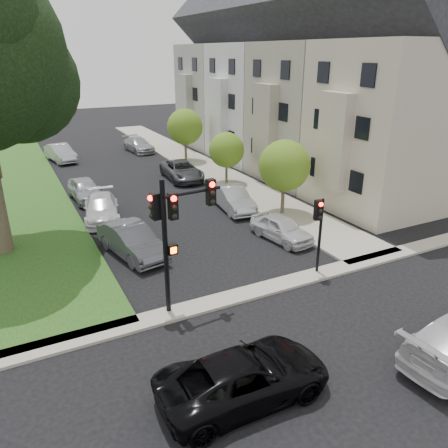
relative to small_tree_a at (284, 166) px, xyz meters
name	(u,v)px	position (x,y,z in m)	size (l,w,h in m)	color
ground	(284,316)	(-6.20, -9.30, -3.06)	(140.00, 140.00, 0.00)	black
grass_strip	(1,185)	(-15.20, 14.70, -3.00)	(8.00, 44.00, 0.12)	#23451B
sidewalk_right	(195,162)	(0.55, 14.70, -3.00)	(3.50, 44.00, 0.12)	#A4A08E
sidewalk_cross	(257,291)	(-6.20, -7.30, -3.00)	(60.00, 1.00, 0.12)	#A4A08E
house_a	(388,95)	(6.25, -1.30, 3.87)	(7.70, 7.55, 15.97)	#AAA294
house_b	(310,87)	(6.25, 6.20, 3.87)	(7.70, 7.55, 15.97)	tan
house_c	(257,81)	(6.25, 13.70, 3.87)	(7.70, 7.55, 15.97)	#B4B4B4
house_d	(219,77)	(6.25, 21.20, 3.87)	(7.70, 7.55, 15.97)	gray
small_tree_a	(284,166)	(0.00, 0.00, 0.00)	(3.07, 3.07, 4.60)	brown
small_tree_b	(226,150)	(0.00, 7.45, -0.47)	(2.60, 2.60, 3.89)	brown
small_tree_c	(185,127)	(0.00, 15.44, 0.08)	(3.15, 3.15, 4.72)	brown
traffic_signal_main	(175,222)	(-9.58, -7.07, 0.60)	(2.59, 0.67, 5.30)	black
traffic_signal_secondary	(319,223)	(-3.05, -7.11, -0.59)	(0.48, 0.38, 3.54)	black
car_cross_near	(244,377)	(-9.57, -12.20, -2.35)	(2.35, 5.10, 1.42)	black
car_parked_0	(281,228)	(-2.24, -3.20, -2.40)	(1.55, 3.86, 1.32)	silver
car_parked_1	(233,199)	(-2.28, 2.13, -2.33)	(1.55, 4.43, 1.46)	#999BA0
car_parked_2	(182,170)	(-2.50, 10.20, -2.35)	(2.38, 5.15, 1.43)	#3F4247
car_parked_4	(139,145)	(-2.54, 21.63, -2.38)	(1.92, 4.71, 1.37)	#999BA0
car_parked_5	(132,241)	(-9.79, -1.46, -2.29)	(1.63, 4.68, 1.54)	#3F4247
car_parked_6	(102,208)	(-10.02, 4.18, -2.36)	(1.96, 4.82, 1.40)	silver
car_parked_7	(85,190)	(-10.18, 8.35, -2.33)	(1.74, 4.31, 1.47)	#999BA0
car_parked_9	(61,153)	(-10.05, 20.77, -2.30)	(1.62, 4.64, 1.53)	#999BA0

